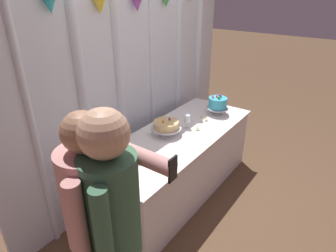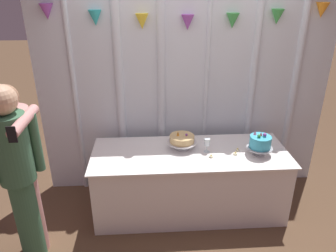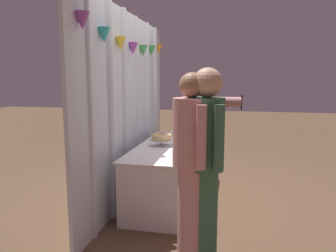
% 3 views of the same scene
% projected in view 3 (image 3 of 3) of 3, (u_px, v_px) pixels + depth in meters
% --- Properties ---
extents(ground_plane, '(24.00, 24.00, 0.00)m').
position_uv_depth(ground_plane, '(177.00, 198.00, 4.36)').
color(ground_plane, brown).
extents(draped_curtain, '(3.35, 0.15, 2.47)m').
position_uv_depth(draped_curtain, '(130.00, 104.00, 4.31)').
color(draped_curtain, silver).
rests_on(draped_curtain, ground_plane).
extents(cake_table, '(2.09, 0.80, 0.74)m').
position_uv_depth(cake_table, '(170.00, 171.00, 4.33)').
color(cake_table, white).
rests_on(cake_table, ground_plane).
extents(cake_display_nearleft, '(0.32, 0.32, 0.20)m').
position_uv_depth(cake_display_nearleft, '(162.00, 138.00, 4.20)').
color(cake_display_nearleft, silver).
rests_on(cake_display_nearleft, cake_table).
extents(cake_display_nearright, '(0.27, 0.27, 0.26)m').
position_uv_depth(cake_display_nearright, '(185.00, 127.00, 4.92)').
color(cake_display_nearright, '#B2B2B7').
rests_on(cake_display_nearright, cake_table).
extents(wine_glass, '(0.06, 0.06, 0.16)m').
position_uv_depth(wine_glass, '(173.00, 134.00, 4.43)').
color(wine_glass, silver).
rests_on(wine_glass, cake_table).
extents(tealight_far_left, '(0.05, 0.05, 0.03)m').
position_uv_depth(tealight_far_left, '(181.00, 141.00, 4.44)').
color(tealight_far_left, beige).
rests_on(tealight_far_left, cake_table).
extents(tealight_near_left, '(0.04, 0.04, 0.03)m').
position_uv_depth(tealight_near_left, '(181.00, 138.00, 4.71)').
color(tealight_near_left, beige).
rests_on(tealight_near_left, cake_table).
extents(tealight_near_right, '(0.04, 0.04, 0.03)m').
position_uv_depth(tealight_near_right, '(177.00, 137.00, 4.77)').
color(tealight_near_right, beige).
rests_on(tealight_near_right, cake_table).
extents(guest_man_dark_suit, '(0.40, 0.40, 1.71)m').
position_uv_depth(guest_man_dark_suit, '(206.00, 158.00, 2.63)').
color(guest_man_dark_suit, '#3D6B4C').
rests_on(guest_man_dark_suit, ground_plane).
extents(guest_man_pink_jacket, '(0.42, 0.61, 1.67)m').
position_uv_depth(guest_man_pink_jacket, '(192.00, 162.00, 2.63)').
color(guest_man_pink_jacket, '#D6938E').
rests_on(guest_man_pink_jacket, ground_plane).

